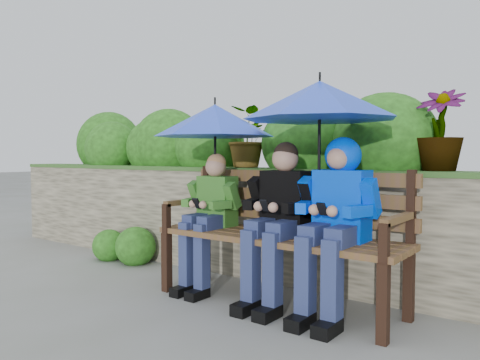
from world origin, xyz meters
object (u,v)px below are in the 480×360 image
Objects in this scene: boy_left at (210,212)px; umbrella_left at (215,121)px; park_bench at (282,226)px; boy_middle at (279,214)px; boy_right at (336,210)px; umbrella_right at (320,100)px.

boy_left is 0.78m from umbrella_left.
boy_left is (-0.66, -0.09, 0.07)m from park_bench.
boy_middle is 0.47m from boy_right.
boy_right is at bearing 0.11° from boy_left.
umbrella_left reaches higher than boy_left.
boy_right is 1.15× the size of umbrella_right.
park_bench is 0.53m from boy_right.
boy_left is at bearing -179.89° from boy_right.
umbrella_left is at bearing 176.74° from boy_right.
boy_right is at bearing -10.53° from park_bench.
umbrella_left is 1.01m from umbrella_right.
boy_left is 1.33m from umbrella_right.
umbrella_right reaches higher than park_bench.
park_bench is 1.59× the size of boy_middle.
umbrella_left reaches higher than boy_middle.
boy_right is 1.34m from umbrella_left.
boy_left is 0.93× the size of boy_middle.
umbrella_right reaches higher than umbrella_left.
umbrella_right is (0.35, -0.07, 0.94)m from park_bench.
umbrella_right is at bearing -10.64° from park_bench.
boy_middle is at bearing -178.60° from boy_right.
park_bench is 1.01m from umbrella_right.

